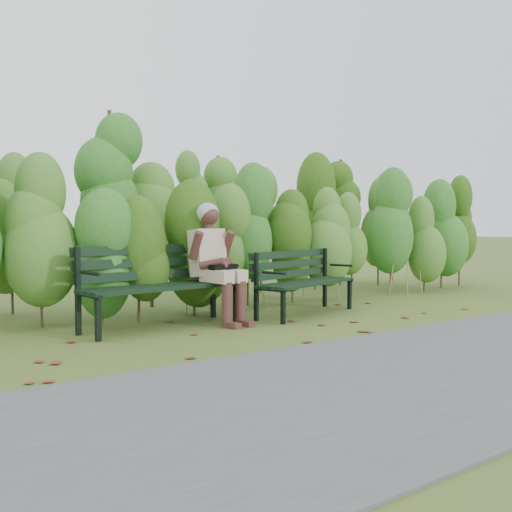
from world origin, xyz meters
TOP-DOWN VIEW (x-y plane):
  - ground at (0.00, 0.00)m, footprint 80.00×80.00m
  - footpath at (0.00, -2.20)m, footprint 60.00×2.50m
  - hedge_band at (0.00, 1.86)m, footprint 11.04×1.67m
  - leaf_litter at (-0.09, -0.07)m, footprint 5.73×2.07m
  - bench_left at (-1.02, 0.75)m, footprint 1.81×0.73m
  - bench_right at (0.82, 0.54)m, footprint 1.64×0.91m
  - seated_woman at (-0.36, 0.63)m, footprint 0.56×0.82m

SIDE VIEW (x-z plane):
  - ground at x=0.00m, z-range 0.00..0.00m
  - leaf_litter at x=-0.09m, z-range 0.00..0.01m
  - footpath at x=0.00m, z-range 0.00..0.01m
  - bench_right at x=0.82m, z-range 0.07..0.85m
  - bench_left at x=-1.02m, z-range 0.08..0.96m
  - seated_woman at x=-0.36m, z-range 0.08..1.43m
  - hedge_band at x=0.00m, z-range 0.05..2.47m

